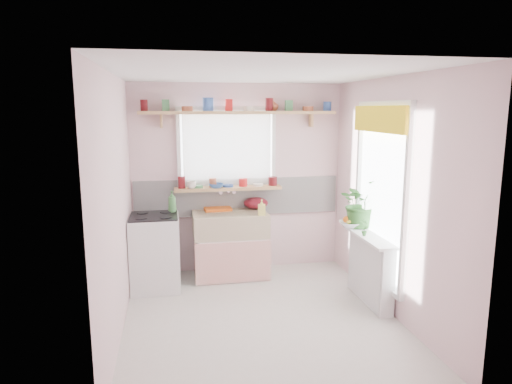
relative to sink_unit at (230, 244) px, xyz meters
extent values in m
plane|color=beige|center=(0.15, -1.29, -0.43)|extent=(3.20, 3.20, 0.00)
plane|color=white|center=(0.15, -1.29, 2.07)|extent=(3.20, 3.20, 0.00)
plane|color=beige|center=(0.15, 0.31, 0.82)|extent=(2.80, 0.00, 2.80)
plane|color=beige|center=(0.15, -2.89, 0.82)|extent=(2.80, 0.00, 2.80)
plane|color=beige|center=(-1.25, -1.29, 0.82)|extent=(0.00, 3.20, 3.20)
plane|color=beige|center=(1.55, -1.29, 0.82)|extent=(0.00, 3.20, 3.20)
cube|color=white|center=(0.15, 0.29, 0.57)|extent=(2.74, 0.03, 0.50)
cube|color=#CD858B|center=(0.15, 0.29, 0.37)|extent=(2.74, 0.02, 0.12)
cube|color=white|center=(0.00, 0.30, 1.22)|extent=(1.20, 0.01, 1.00)
cube|color=white|center=(0.00, 0.24, 1.22)|extent=(1.15, 0.02, 0.95)
cube|color=white|center=(1.54, -1.09, 0.82)|extent=(0.01, 1.10, 1.90)
cube|color=yellow|center=(1.46, -1.09, 1.63)|extent=(0.03, 1.20, 0.28)
cube|color=white|center=(0.00, 0.01, -0.16)|extent=(0.85, 0.55, 0.55)
cube|color=#DD4E41|center=(0.00, -0.27, -0.16)|extent=(0.95, 0.02, 0.53)
cube|color=#C9B693|center=(0.00, 0.01, 0.27)|extent=(0.95, 0.55, 0.30)
cylinder|color=silver|center=(0.00, 0.26, 0.67)|extent=(0.03, 0.22, 0.03)
cube|color=white|center=(-0.95, -0.24, 0.02)|extent=(0.58, 0.58, 0.90)
cube|color=black|center=(-0.95, -0.24, 0.47)|extent=(0.56, 0.56, 0.02)
cylinder|color=black|center=(-1.09, -0.38, 0.49)|extent=(0.14, 0.14, 0.01)
cylinder|color=black|center=(-0.81, -0.38, 0.49)|extent=(0.14, 0.14, 0.01)
cylinder|color=black|center=(-1.09, -0.10, 0.49)|extent=(0.14, 0.14, 0.01)
cylinder|color=black|center=(-0.81, -0.10, 0.49)|extent=(0.14, 0.14, 0.01)
cube|color=white|center=(1.45, -1.09, -0.06)|extent=(0.15, 0.90, 0.75)
cube|color=white|center=(1.42, -1.09, 0.33)|extent=(0.22, 0.95, 0.03)
cube|color=tan|center=(0.00, 0.19, 0.71)|extent=(1.40, 0.22, 0.04)
cube|color=tan|center=(0.15, 0.18, 1.69)|extent=(2.52, 0.24, 0.04)
cylinder|color=#590F14|center=(-1.03, 0.18, 1.77)|extent=(0.11, 0.11, 0.12)
cylinder|color=#3F7F4C|center=(-0.77, 0.18, 1.77)|extent=(0.11, 0.11, 0.12)
cylinder|color=#A55133|center=(-0.51, 0.18, 1.74)|extent=(0.11, 0.11, 0.06)
cylinder|color=#3359A5|center=(-0.24, 0.18, 1.77)|extent=(0.11, 0.11, 0.12)
cylinder|color=red|center=(0.02, 0.18, 1.77)|extent=(0.11, 0.11, 0.12)
cylinder|color=silver|center=(0.28, 0.18, 1.74)|extent=(0.11, 0.11, 0.06)
cylinder|color=#590F14|center=(0.54, 0.18, 1.77)|extent=(0.11, 0.11, 0.12)
cylinder|color=#3F7F4C|center=(0.81, 0.18, 1.77)|extent=(0.11, 0.11, 0.12)
cylinder|color=#A55133|center=(1.07, 0.18, 1.74)|extent=(0.11, 0.11, 0.06)
cylinder|color=#3359A5|center=(1.33, 0.18, 1.77)|extent=(0.11, 0.11, 0.12)
cylinder|color=#590F14|center=(-0.62, 0.19, 0.79)|extent=(0.11, 0.11, 0.12)
cylinder|color=#3F7F4C|center=(-0.41, 0.19, 0.79)|extent=(0.11, 0.11, 0.12)
cylinder|color=#A55133|center=(-0.21, 0.19, 0.76)|extent=(0.11, 0.11, 0.06)
cylinder|color=#3359A5|center=(0.00, 0.19, 0.79)|extent=(0.11, 0.11, 0.12)
cylinder|color=red|center=(0.21, 0.19, 0.79)|extent=(0.11, 0.11, 0.12)
cylinder|color=silver|center=(0.41, 0.19, 0.76)|extent=(0.11, 0.11, 0.06)
cylinder|color=#590F14|center=(0.62, 0.19, 0.79)|extent=(0.11, 0.11, 0.12)
cube|color=#E45C14|center=(-0.14, 0.21, 0.44)|extent=(0.37, 0.29, 0.03)
ellipsoid|color=maroon|center=(0.37, 0.21, 0.49)|extent=(0.35, 0.35, 0.15)
imported|color=#306729|center=(1.48, -0.69, 0.64)|extent=(0.65, 0.60, 0.58)
imported|color=white|center=(1.36, -0.69, 0.38)|extent=(0.33, 0.33, 0.07)
imported|color=#306729|center=(1.36, -1.08, 0.44)|extent=(0.10, 0.08, 0.19)
imported|color=#E3DB64|center=(0.37, -0.19, 0.52)|extent=(0.10, 0.10, 0.20)
imported|color=beige|center=(-0.48, 0.13, 0.78)|extent=(0.13, 0.13, 0.09)
imported|color=#2F599A|center=(-0.16, 0.13, 0.76)|extent=(0.21, 0.21, 0.06)
imported|color=#A54F33|center=(0.60, 0.24, 1.79)|extent=(0.16, 0.16, 0.16)
imported|color=#438745|center=(-0.73, -0.09, 0.61)|extent=(0.13, 0.13, 0.26)
sphere|color=orange|center=(1.36, -0.69, 0.43)|extent=(0.08, 0.08, 0.08)
sphere|color=orange|center=(1.42, -0.66, 0.43)|extent=(0.08, 0.08, 0.08)
sphere|color=orange|center=(1.31, -0.67, 0.43)|extent=(0.08, 0.08, 0.08)
cylinder|color=gold|center=(1.38, -0.74, 0.44)|extent=(0.18, 0.04, 0.10)
camera|label=1|loc=(-0.72, -5.68, 1.73)|focal=32.00mm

